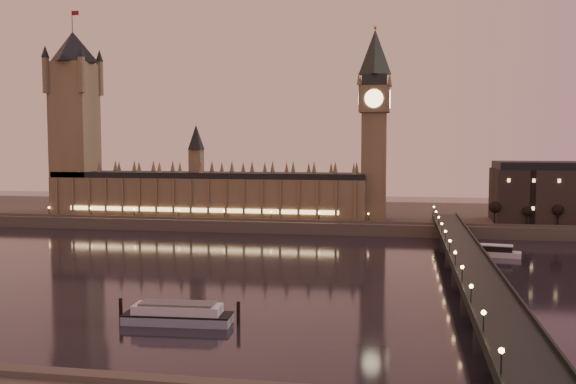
% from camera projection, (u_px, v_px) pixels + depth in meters
% --- Properties ---
extents(ground, '(700.00, 700.00, 0.00)m').
position_uv_depth(ground, '(212.00, 271.00, 239.23)').
color(ground, black).
rests_on(ground, ground).
extents(far_embankment, '(560.00, 130.00, 6.00)m').
position_uv_depth(far_embankment, '(337.00, 216.00, 395.59)').
color(far_embankment, '#423D35').
rests_on(far_embankment, ground).
extents(palace_of_westminster, '(180.00, 26.62, 52.00)m').
position_uv_depth(palace_of_westminster, '(207.00, 189.00, 363.38)').
color(palace_of_westminster, brown).
rests_on(palace_of_westminster, ground).
extents(victoria_tower, '(31.68, 31.68, 118.00)m').
position_uv_depth(victoria_tower, '(74.00, 112.00, 374.14)').
color(victoria_tower, brown).
rests_on(victoria_tower, ground).
extents(big_ben, '(17.68, 17.68, 104.00)m').
position_uv_depth(big_ben, '(374.00, 113.00, 343.48)').
color(big_ben, brown).
rests_on(big_ben, ground).
extents(westminster_bridge, '(13.20, 260.00, 15.30)m').
position_uv_depth(westminster_bridge, '(466.00, 265.00, 222.59)').
color(westminster_bridge, black).
rests_on(westminster_bridge, ground).
extents(bare_tree_0, '(5.47, 5.47, 11.12)m').
position_uv_depth(bare_tree_0, '(494.00, 209.00, 324.67)').
color(bare_tree_0, black).
rests_on(bare_tree_0, ground).
extents(bare_tree_1, '(5.47, 5.47, 11.12)m').
position_uv_depth(bare_tree_1, '(525.00, 210.00, 322.07)').
color(bare_tree_1, black).
rests_on(bare_tree_1, ground).
extents(bare_tree_2, '(5.47, 5.47, 11.12)m').
position_uv_depth(bare_tree_2, '(556.00, 210.00, 319.48)').
color(bare_tree_2, black).
rests_on(bare_tree_2, ground).
extents(cruise_boat_b, '(28.13, 11.01, 5.06)m').
position_uv_depth(cruise_boat_b, '(487.00, 251.00, 270.81)').
color(cruise_boat_b, silver).
rests_on(cruise_boat_b, ground).
extents(moored_barge, '(33.17, 9.75, 6.09)m').
position_uv_depth(moored_barge, '(178.00, 314.00, 169.72)').
color(moored_barge, '#8496A8').
rests_on(moored_barge, ground).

